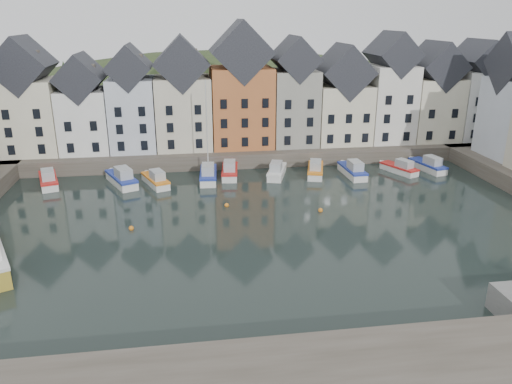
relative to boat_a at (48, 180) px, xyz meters
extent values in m
plane|color=black|center=(25.46, -18.47, -0.73)|extent=(260.00, 260.00, 0.00)
cube|color=#453F35|center=(25.46, 11.53, 0.27)|extent=(90.00, 16.00, 2.00)
ellipsoid|color=#26351A|center=(25.46, 37.53, -18.73)|extent=(153.60, 70.40, 64.00)
sphere|color=black|center=(11.52, 32.46, 7.97)|extent=(5.77, 5.77, 5.77)
sphere|color=black|center=(50.32, 42.27, 7.39)|extent=(5.27, 5.27, 5.27)
sphere|color=black|center=(57.28, 35.72, 7.15)|extent=(5.07, 5.07, 5.07)
sphere|color=black|center=(39.74, 36.72, 7.08)|extent=(5.01, 5.01, 5.01)
sphere|color=black|center=(-12.21, 38.13, 5.84)|extent=(3.94, 3.94, 3.94)
sphere|color=black|center=(53.79, 41.77, 7.32)|extent=(5.21, 5.21, 5.21)
sphere|color=black|center=(27.45, 40.17, 7.59)|extent=(5.45, 5.45, 5.45)
sphere|color=black|center=(63.26, 29.84, 6.47)|extent=(4.49, 4.49, 4.49)
cube|color=beige|center=(-3.71, 9.53, 6.30)|extent=(7.67, 8.00, 10.07)
cube|color=black|center=(-3.71, 9.53, 13.24)|extent=(7.67, 8.16, 7.67)
cube|color=white|center=(3.56, 9.53, 5.57)|extent=(6.56, 8.00, 8.61)
cube|color=black|center=(3.56, 9.53, 11.50)|extent=(6.56, 8.16, 6.56)
cube|color=silver|center=(10.09, 9.53, 6.28)|extent=(6.20, 8.00, 10.02)
cube|color=black|center=(10.09, 9.53, 12.82)|extent=(6.20, 8.16, 6.20)
cube|color=beige|center=(17.19, 9.53, 6.31)|extent=(7.70, 8.00, 10.08)
cube|color=black|center=(17.19, 9.53, 13.25)|extent=(7.70, 8.16, 7.70)
cube|color=#B76534|center=(25.53, 9.53, 6.91)|extent=(8.69, 8.00, 11.28)
cube|color=black|center=(25.53, 9.53, 14.70)|extent=(8.69, 8.16, 8.69)
cube|color=gray|center=(33.24, 9.53, 6.66)|extent=(6.43, 8.00, 10.78)
cube|color=black|center=(33.24, 9.53, 13.64)|extent=(6.43, 8.16, 6.43)
cube|color=beige|center=(40.54, 9.53, 5.54)|extent=(7.88, 8.00, 8.56)
cube|color=black|center=(40.54, 9.53, 11.77)|extent=(7.88, 8.16, 7.88)
cube|color=silver|center=(47.88, 9.53, 6.90)|extent=(6.50, 8.00, 11.27)
cube|color=black|center=(47.88, 9.53, 14.15)|extent=(6.50, 8.16, 6.50)
cube|color=beige|center=(54.89, 9.53, 5.93)|extent=(7.23, 8.00, 9.32)
cube|color=black|center=(54.89, 9.53, 12.38)|extent=(7.23, 8.16, 7.23)
cube|color=white|center=(61.75, 9.53, 6.43)|extent=(6.18, 8.00, 10.32)
cube|color=black|center=(61.75, 9.53, 13.12)|extent=(6.18, 8.16, 6.18)
sphere|color=orange|center=(21.46, -10.47, -0.58)|extent=(0.50, 0.50, 0.50)
sphere|color=orange|center=(31.46, -13.47, -0.58)|extent=(0.50, 0.50, 0.50)
sphere|color=orange|center=(11.46, -15.47, -0.58)|extent=(0.50, 0.50, 0.50)
cube|color=silver|center=(-0.06, 0.19, -0.37)|extent=(3.59, 6.57, 1.15)
cube|color=red|center=(-0.06, 0.19, 0.26)|extent=(3.73, 6.72, 0.26)
cube|color=#9EA3A6|center=(0.21, -0.71, 0.89)|extent=(2.12, 2.83, 1.26)
cube|color=silver|center=(9.01, -0.82, -0.34)|extent=(4.64, 7.04, 1.25)
cube|color=#203396|center=(9.01, -0.82, 0.34)|extent=(4.79, 7.21, 0.28)
cube|color=#9EA3A6|center=(9.43, -1.75, 1.02)|extent=(2.56, 3.13, 1.36)
cube|color=silver|center=(13.25, -1.65, -0.39)|extent=(3.80, 6.14, 1.08)
cube|color=orange|center=(13.25, -1.65, 0.20)|extent=(3.94, 6.29, 0.25)
cube|color=#9EA3A6|center=(13.58, -2.47, 0.79)|extent=(2.14, 2.70, 1.18)
cube|color=silver|center=(19.97, -0.58, -0.35)|extent=(2.45, 6.74, 1.21)
cube|color=#203396|center=(19.97, -0.58, 0.31)|extent=(2.57, 6.88, 0.28)
cube|color=#9EA3A6|center=(19.90, -1.57, 0.98)|extent=(1.73, 2.75, 1.32)
cylinder|color=silver|center=(20.02, 0.08, 5.88)|extent=(0.15, 0.15, 12.13)
cube|color=silver|center=(22.90, 0.79, -0.36)|extent=(2.64, 6.56, 1.17)
cube|color=red|center=(22.90, 0.79, 0.28)|extent=(2.76, 6.70, 0.27)
cube|color=#9EA3A6|center=(22.79, -0.16, 0.92)|extent=(1.77, 2.71, 1.28)
cube|color=silver|center=(29.08, -0.21, -0.38)|extent=(3.60, 6.32, 1.11)
cube|color=silver|center=(29.08, -0.21, 0.23)|extent=(3.73, 6.47, 0.25)
cube|color=#9EA3A6|center=(28.80, -1.07, 0.83)|extent=(2.09, 2.74, 1.21)
cube|color=silver|center=(34.30, -0.36, -0.37)|extent=(3.47, 6.46, 1.14)
cube|color=orange|center=(34.30, -0.36, 0.25)|extent=(3.60, 6.61, 0.26)
cube|color=#9EA3A6|center=(34.05, -1.25, 0.87)|extent=(2.06, 2.78, 1.24)
cube|color=silver|center=(39.07, -1.41, -0.36)|extent=(2.13, 6.39, 1.16)
cube|color=#203396|center=(39.07, -1.41, 0.27)|extent=(2.24, 6.52, 0.26)
cube|color=#9EA3A6|center=(39.10, -2.36, 0.90)|extent=(1.57, 2.58, 1.27)
cube|color=silver|center=(45.80, -1.05, -0.41)|extent=(3.77, 5.71, 1.01)
cube|color=red|center=(45.80, -1.05, 0.14)|extent=(3.90, 5.85, 0.23)
cube|color=#9EA3A6|center=(46.14, -1.81, 0.69)|extent=(2.08, 2.54, 1.10)
cube|color=silver|center=(50.17, -0.52, -0.38)|extent=(3.11, 6.30, 1.11)
cube|color=#203396|center=(50.17, -0.52, 0.22)|extent=(3.24, 6.44, 0.25)
cube|color=#9EA3A6|center=(50.37, -1.41, 0.83)|extent=(1.91, 2.67, 1.21)
camera|label=1|loc=(17.22, -62.47, 19.46)|focal=35.00mm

